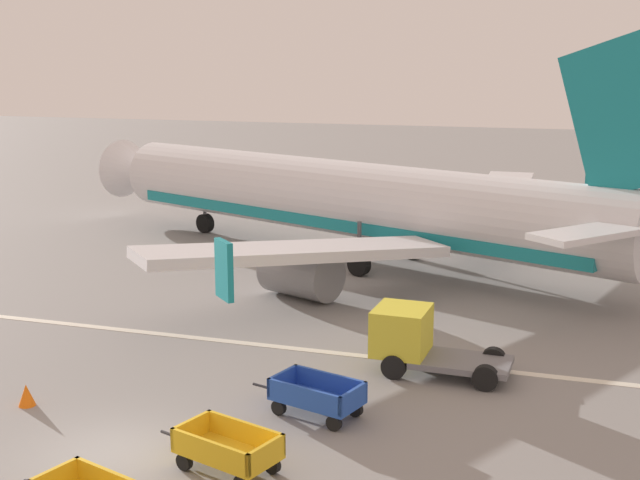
{
  "coord_description": "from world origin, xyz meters",
  "views": [
    {
      "loc": [
        11.19,
        -17.24,
        9.92
      ],
      "look_at": [
        1.21,
        14.13,
        2.8
      ],
      "focal_mm": 46.93,
      "sensor_mm": 36.0,
      "label": 1
    }
  ],
  "objects_px": {
    "baggage_cart_third_in_row": "(227,449)",
    "traffic_cone_near_plane": "(27,395)",
    "service_truck_beside_carts": "(416,339)",
    "baggage_cart_fourth_in_row": "(317,396)",
    "airplane": "(363,202)"
  },
  "relations": [
    {
      "from": "baggage_cart_third_in_row",
      "to": "service_truck_beside_carts",
      "type": "relative_size",
      "value": 0.81
    },
    {
      "from": "baggage_cart_fourth_in_row",
      "to": "traffic_cone_near_plane",
      "type": "distance_m",
      "value": 8.52
    },
    {
      "from": "baggage_cart_third_in_row",
      "to": "traffic_cone_near_plane",
      "type": "bearing_deg",
      "value": 165.28
    },
    {
      "from": "baggage_cart_third_in_row",
      "to": "baggage_cart_fourth_in_row",
      "type": "distance_m",
      "value": 3.96
    },
    {
      "from": "airplane",
      "to": "baggage_cart_fourth_in_row",
      "type": "height_order",
      "value": "airplane"
    },
    {
      "from": "service_truck_beside_carts",
      "to": "baggage_cart_third_in_row",
      "type": "bearing_deg",
      "value": -110.84
    },
    {
      "from": "airplane",
      "to": "service_truck_beside_carts",
      "type": "bearing_deg",
      "value": -68.58
    },
    {
      "from": "traffic_cone_near_plane",
      "to": "service_truck_beside_carts",
      "type": "bearing_deg",
      "value": 30.9
    },
    {
      "from": "airplane",
      "to": "traffic_cone_near_plane",
      "type": "height_order",
      "value": "airplane"
    },
    {
      "from": "baggage_cart_third_in_row",
      "to": "traffic_cone_near_plane",
      "type": "distance_m",
      "value": 7.48
    },
    {
      "from": "baggage_cart_third_in_row",
      "to": "airplane",
      "type": "bearing_deg",
      "value": 96.22
    },
    {
      "from": "airplane",
      "to": "baggage_cart_third_in_row",
      "type": "relative_size",
      "value": 10.0
    },
    {
      "from": "traffic_cone_near_plane",
      "to": "baggage_cart_fourth_in_row",
      "type": "bearing_deg",
      "value": 12.95
    },
    {
      "from": "airplane",
      "to": "service_truck_beside_carts",
      "type": "distance_m",
      "value": 15.09
    },
    {
      "from": "service_truck_beside_carts",
      "to": "traffic_cone_near_plane",
      "type": "distance_m",
      "value": 12.03
    }
  ]
}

